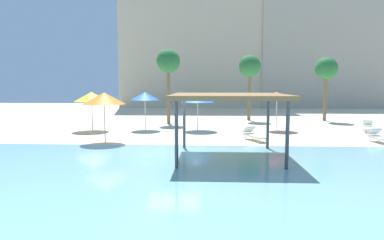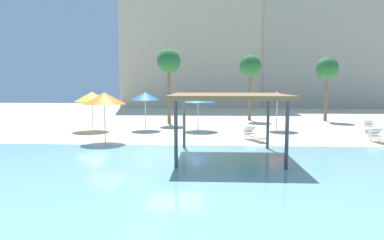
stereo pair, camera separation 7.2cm
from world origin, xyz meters
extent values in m
plane|color=beige|center=(0.00, 0.00, 0.00)|extent=(80.00, 80.00, 0.00)
cube|color=#7AB7C1|center=(0.00, -5.25, 0.02)|extent=(44.00, 13.50, 0.04)
cylinder|color=#42474C|center=(0.40, 0.87, 1.29)|extent=(0.14, 0.14, 2.58)
cylinder|color=#42474C|center=(4.49, 0.87, 1.29)|extent=(0.14, 0.14, 2.58)
cylinder|color=#42474C|center=(0.40, -3.22, 1.29)|extent=(0.14, 0.14, 2.58)
cylinder|color=#42474C|center=(4.49, -3.22, 1.29)|extent=(0.14, 0.14, 2.58)
cube|color=olive|center=(2.45, -1.17, 2.67)|extent=(4.79, 4.79, 0.18)
cylinder|color=silver|center=(0.86, 7.59, 0.97)|extent=(0.06, 0.06, 1.94)
cone|color=blue|center=(0.86, 7.59, 2.25)|extent=(2.27, 2.27, 0.62)
cylinder|color=silver|center=(-4.05, 2.43, 1.05)|extent=(0.06, 0.06, 2.09)
cone|color=orange|center=(-4.05, 2.43, 2.41)|extent=(2.31, 2.31, 0.64)
cylinder|color=silver|center=(6.29, 7.93, 1.07)|extent=(0.06, 0.06, 2.14)
cone|color=red|center=(6.29, 7.93, 2.41)|extent=(1.93, 1.93, 0.53)
cylinder|color=silver|center=(-2.81, 7.72, 1.04)|extent=(0.06, 0.06, 2.08)
cone|color=blue|center=(-2.81, 7.72, 2.35)|extent=(1.99, 1.99, 0.55)
cylinder|color=silver|center=(-6.38, 7.17, 1.00)|extent=(0.06, 0.06, 1.99)
cone|color=yellow|center=(-6.38, 7.17, 2.32)|extent=(2.38, 2.38, 0.66)
cylinder|color=white|center=(12.21, 6.42, 0.11)|extent=(0.05, 0.05, 0.22)
cylinder|color=white|center=(11.75, 6.58, 0.11)|extent=(0.05, 0.05, 0.22)
cylinder|color=white|center=(12.68, 7.78, 0.11)|extent=(0.05, 0.05, 0.22)
cylinder|color=white|center=(12.23, 7.94, 0.11)|extent=(0.05, 0.05, 0.22)
cube|color=white|center=(12.22, 7.18, 0.27)|extent=(1.16, 1.90, 0.10)
cube|color=white|center=(12.46, 7.88, 0.55)|extent=(0.73, 0.68, 0.40)
cylinder|color=white|center=(4.76, 2.78, 0.11)|extent=(0.05, 0.05, 0.22)
cylinder|color=white|center=(4.32, 2.59, 0.11)|extent=(0.05, 0.05, 0.22)
cylinder|color=white|center=(4.19, 4.10, 0.11)|extent=(0.05, 0.05, 0.22)
cylinder|color=white|center=(3.75, 3.91, 0.11)|extent=(0.05, 0.05, 0.22)
cube|color=white|center=(4.25, 3.34, 0.27)|extent=(1.27, 1.89, 0.10)
cube|color=white|center=(3.96, 4.02, 0.55)|extent=(0.75, 0.70, 0.40)
cylinder|color=white|center=(11.09, 3.53, 0.11)|extent=(0.05, 0.05, 0.22)
cylinder|color=white|center=(10.61, 3.49, 0.11)|extent=(0.05, 0.05, 0.22)
cube|color=white|center=(10.91, 2.79, 0.27)|extent=(0.76, 1.85, 0.10)
cube|color=white|center=(10.85, 3.53, 0.55)|extent=(0.64, 0.56, 0.40)
cylinder|color=brown|center=(-1.63, 11.70, 2.33)|extent=(0.28, 0.28, 4.66)
sphere|color=#286B33|center=(-1.63, 11.70, 5.01)|extent=(1.90, 1.90, 1.90)
cylinder|color=brown|center=(11.67, 14.18, 2.08)|extent=(0.28, 0.28, 4.16)
sphere|color=#286B33|center=(11.67, 14.18, 4.51)|extent=(1.90, 1.90, 1.90)
cylinder|color=brown|center=(5.17, 14.38, 2.20)|extent=(0.28, 0.28, 4.40)
sphere|color=#286B33|center=(5.17, 14.38, 4.75)|extent=(1.90, 1.90, 1.90)
cube|color=beige|center=(-0.86, 33.67, 10.22)|extent=(19.05, 8.42, 20.44)
cube|color=#B2A893|center=(16.93, 33.56, 7.25)|extent=(16.74, 8.76, 14.50)
camera|label=1|loc=(1.58, -15.74, 3.18)|focal=31.88mm
camera|label=2|loc=(1.65, -15.74, 3.18)|focal=31.88mm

